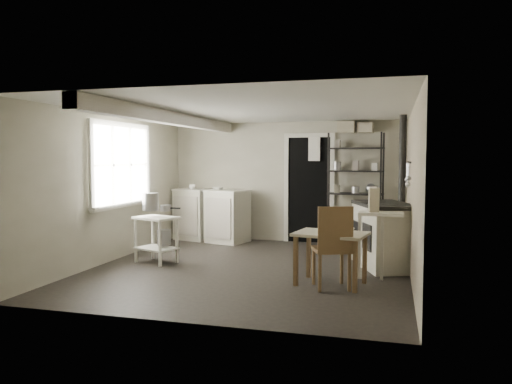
% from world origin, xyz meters
% --- Properties ---
extents(floor, '(5.00, 5.00, 0.00)m').
position_xyz_m(floor, '(0.00, 0.00, 0.00)').
color(floor, black).
rests_on(floor, ground).
extents(ceiling, '(5.00, 5.00, 0.00)m').
position_xyz_m(ceiling, '(0.00, 0.00, 2.30)').
color(ceiling, beige).
rests_on(ceiling, wall_back).
extents(wall_back, '(4.50, 0.02, 2.30)m').
position_xyz_m(wall_back, '(0.00, 2.50, 1.15)').
color(wall_back, '#B0AB96').
rests_on(wall_back, ground).
extents(wall_front, '(4.50, 0.02, 2.30)m').
position_xyz_m(wall_front, '(0.00, -2.50, 1.15)').
color(wall_front, '#B0AB96').
rests_on(wall_front, ground).
extents(wall_left, '(0.02, 5.00, 2.30)m').
position_xyz_m(wall_left, '(-2.25, 0.00, 1.15)').
color(wall_left, '#B0AB96').
rests_on(wall_left, ground).
extents(wall_right, '(0.02, 5.00, 2.30)m').
position_xyz_m(wall_right, '(2.25, 0.00, 1.15)').
color(wall_right, '#B0AB96').
rests_on(wall_right, ground).
extents(window, '(0.12, 1.76, 1.28)m').
position_xyz_m(window, '(-2.22, 0.20, 1.50)').
color(window, silver).
rests_on(window, wall_left).
extents(doorway, '(0.96, 0.10, 2.08)m').
position_xyz_m(doorway, '(0.45, 2.47, 1.00)').
color(doorway, silver).
rests_on(doorway, ground).
extents(ceiling_beam, '(0.18, 5.00, 0.18)m').
position_xyz_m(ceiling_beam, '(-1.20, 0.00, 2.20)').
color(ceiling_beam, silver).
rests_on(ceiling_beam, ceiling).
extents(wallpaper_panel, '(0.01, 5.00, 2.30)m').
position_xyz_m(wallpaper_panel, '(2.24, 0.00, 1.15)').
color(wallpaper_panel, beige).
rests_on(wallpaper_panel, wall_right).
extents(utensil_rail, '(0.06, 1.20, 0.44)m').
position_xyz_m(utensil_rail, '(2.19, 0.60, 1.55)').
color(utensil_rail, '#A8A8AA').
rests_on(utensil_rail, wall_right).
extents(prep_table, '(0.74, 0.63, 0.71)m').
position_xyz_m(prep_table, '(-1.52, 0.01, 0.40)').
color(prep_table, silver).
rests_on(prep_table, ground).
extents(stockpot, '(0.30, 0.30, 0.27)m').
position_xyz_m(stockpot, '(-1.60, 0.00, 0.94)').
color(stockpot, '#A8A8AA').
rests_on(stockpot, prep_table).
extents(saucepan, '(0.20, 0.20, 0.09)m').
position_xyz_m(saucepan, '(-1.35, 0.01, 0.85)').
color(saucepan, '#A8A8AA').
rests_on(saucepan, prep_table).
extents(bucket, '(0.25, 0.25, 0.23)m').
position_xyz_m(bucket, '(-1.41, 0.06, 0.39)').
color(bucket, '#A8A8AA').
rests_on(bucket, prep_table).
extents(base_cabinets, '(1.64, 1.03, 1.00)m').
position_xyz_m(base_cabinets, '(-1.42, 2.18, 0.46)').
color(base_cabinets, beige).
rests_on(base_cabinets, ground).
extents(mixing_bowl, '(0.33, 0.33, 0.07)m').
position_xyz_m(mixing_bowl, '(-1.26, 2.12, 0.95)').
color(mixing_bowl, white).
rests_on(mixing_bowl, base_cabinets).
extents(counter_cup, '(0.13, 0.13, 0.10)m').
position_xyz_m(counter_cup, '(-1.76, 2.04, 0.97)').
color(counter_cup, white).
rests_on(counter_cup, base_cabinets).
extents(shelf_rack, '(1.01, 0.48, 2.07)m').
position_xyz_m(shelf_rack, '(1.33, 2.31, 0.95)').
color(shelf_rack, black).
rests_on(shelf_rack, ground).
extents(shelf_jar, '(0.09, 0.09, 0.19)m').
position_xyz_m(shelf_jar, '(0.98, 2.36, 1.37)').
color(shelf_jar, white).
rests_on(shelf_jar, shelf_rack).
extents(storage_box_a, '(0.31, 0.27, 0.21)m').
position_xyz_m(storage_box_a, '(1.15, 2.32, 2.01)').
color(storage_box_a, beige).
rests_on(storage_box_a, shelf_rack).
extents(storage_box_b, '(0.29, 0.27, 0.17)m').
position_xyz_m(storage_box_b, '(1.50, 2.33, 1.99)').
color(storage_box_b, beige).
rests_on(storage_box_b, shelf_rack).
extents(stove, '(1.05, 1.36, 0.95)m').
position_xyz_m(stove, '(1.88, 0.62, 0.44)').
color(stove, beige).
rests_on(stove, ground).
extents(stovepipe, '(0.11, 0.11, 1.35)m').
position_xyz_m(stovepipe, '(2.13, 1.10, 1.59)').
color(stovepipe, black).
rests_on(stovepipe, stove).
extents(side_ledge, '(0.60, 0.33, 0.90)m').
position_xyz_m(side_ledge, '(1.84, -0.21, 0.43)').
color(side_ledge, silver).
rests_on(side_ledge, ground).
extents(oats_box, '(0.15, 0.22, 0.32)m').
position_xyz_m(oats_box, '(1.75, -0.18, 1.01)').
color(oats_box, beige).
rests_on(oats_box, side_ledge).
extents(work_table, '(0.97, 0.76, 0.67)m').
position_xyz_m(work_table, '(1.24, -0.64, 0.38)').
color(work_table, beige).
rests_on(work_table, ground).
extents(table_cup, '(0.12, 0.12, 0.09)m').
position_xyz_m(table_cup, '(1.50, -0.74, 0.80)').
color(table_cup, white).
rests_on(table_cup, work_table).
extents(chair, '(0.56, 0.57, 1.04)m').
position_xyz_m(chair, '(1.27, -0.79, 0.48)').
color(chair, brown).
rests_on(chair, ground).
extents(flour_sack, '(0.49, 0.43, 0.53)m').
position_xyz_m(flour_sack, '(1.32, 2.07, 0.24)').
color(flour_sack, white).
rests_on(flour_sack, ground).
extents(floor_crock, '(0.16, 0.16, 0.15)m').
position_xyz_m(floor_crock, '(1.61, -0.17, 0.07)').
color(floor_crock, white).
rests_on(floor_crock, ground).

